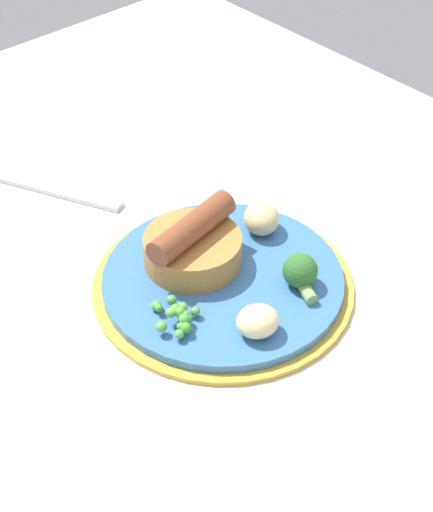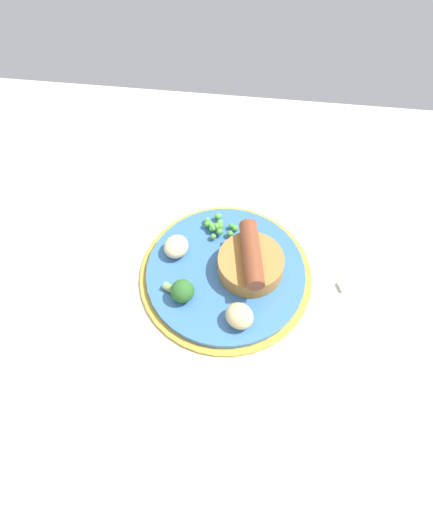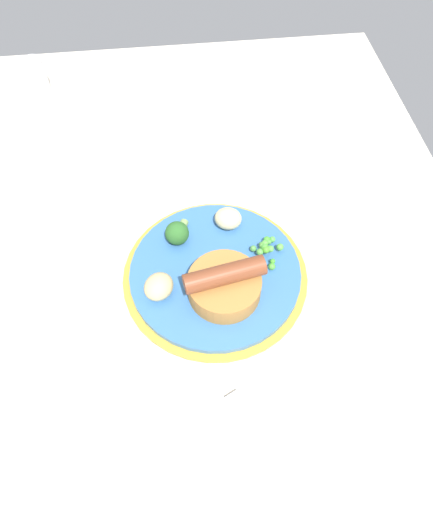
{
  "view_description": "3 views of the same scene",
  "coord_description": "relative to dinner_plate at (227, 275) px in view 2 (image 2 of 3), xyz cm",
  "views": [
    {
      "loc": [
        -43.35,
        42.24,
        57.07
      ],
      "look_at": [
        0.74,
        2.86,
        6.46
      ],
      "focal_mm": 60.0,
      "sensor_mm": 36.0,
      "label": 1
    },
    {
      "loc": [
        3.15,
        -38.01,
        72.95
      ],
      "look_at": [
        -1.46,
        4.17,
        6.16
      ],
      "focal_mm": 40.0,
      "sensor_mm": 36.0,
      "label": 2
    },
    {
      "loc": [
        31.75,
        -0.83,
        54.49
      ],
      "look_at": [
        -1.3,
        3.06,
        5.75
      ],
      "focal_mm": 32.0,
      "sensor_mm": 36.0,
      "label": 3
    }
  ],
  "objects": [
    {
      "name": "dining_table",
      "position": [
        -0.12,
        -2.72,
        -2.07
      ],
      "size": [
        110.0,
        80.0,
        3.0
      ],
      "primitive_type": "cube",
      "color": "beige",
      "rests_on": "ground"
    },
    {
      "name": "dinner_plate",
      "position": [
        0.0,
        0.0,
        0.0
      ],
      "size": [
        24.32,
        24.32,
        1.4
      ],
      "color": "#B79333",
      "rests_on": "dining_table"
    },
    {
      "name": "sausage_pudding",
      "position": [
        3.25,
        0.76,
        2.87
      ],
      "size": [
        9.16,
        10.21,
        5.41
      ],
      "rotation": [
        0.0,
        0.0,
        4.89
      ],
      "color": "#AD7538",
      "rests_on": "dinner_plate"
    },
    {
      "name": "pea_pile",
      "position": [
        -2.02,
        7.05,
        1.81
      ],
      "size": [
        5.04,
        4.43,
        1.8
      ],
      "color": "green",
      "rests_on": "dinner_plate"
    },
    {
      "name": "broccoli_floret_near",
      "position": [
        -5.66,
        -4.43,
        2.37
      ],
      "size": [
        4.57,
        3.32,
        3.22
      ],
      "rotation": [
        0.0,
        0.0,
        5.87
      ],
      "color": "#2D6628",
      "rests_on": "dinner_plate"
    },
    {
      "name": "potato_chunk_0",
      "position": [
        2.38,
        -7.31,
        2.34
      ],
      "size": [
        5.24,
        5.19,
        3.0
      ],
      "primitive_type": "ellipsoid",
      "rotation": [
        0.0,
        0.0,
        5.58
      ],
      "color": "#CCB77F",
      "rests_on": "dinner_plate"
    },
    {
      "name": "potato_chunk_1",
      "position": [
        -7.44,
        2.64,
        2.18
      ],
      "size": [
        4.45,
        4.67,
        2.7
      ],
      "primitive_type": "ellipsoid",
      "rotation": [
        0.0,
        0.0,
        4.36
      ],
      "color": "beige",
      "rests_on": "dinner_plate"
    },
    {
      "name": "fork",
      "position": [
        23.96,
        3.8,
        -0.27
      ],
      "size": [
        16.91,
        9.25,
        0.6
      ],
      "primitive_type": "cube",
      "rotation": [
        0.0,
        0.0,
        0.45
      ],
      "color": "silver",
      "rests_on": "dining_table"
    }
  ]
}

